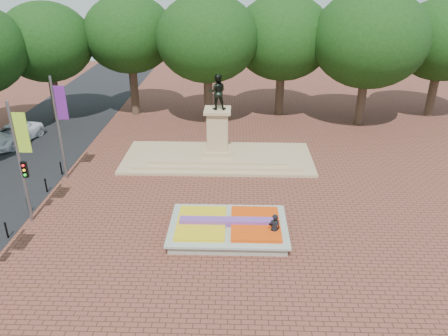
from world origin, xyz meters
The scene contains 9 objects.
ground centered at (0.00, 0.00, 0.00)m, with size 90.00×90.00×0.00m, color brown.
asphalt_street centered at (-15.00, 5.00, 0.01)m, with size 9.00×90.00×0.02m, color black.
flower_bed centered at (1.03, -2.00, 0.38)m, with size 6.30×4.30×0.91m.
monument centered at (0.00, 8.00, 0.88)m, with size 14.00×6.00×6.40m.
tree_row_back centered at (2.33, 18.00, 6.67)m, with size 44.80×8.80×10.43m.
banner_poles centered at (-10.08, -1.31, 3.88)m, with size 0.88×11.17×7.00m.
bollard_row centered at (-10.70, -1.50, 0.53)m, with size 0.12×13.12×0.98m.
van centered at (-16.80, 10.73, 0.75)m, with size 2.50×5.41×1.50m, color white.
pedestrian centered at (3.39, -2.74, 0.84)m, with size 0.61×0.40×1.67m, color black.
Camera 1 is at (1.38, -21.95, 13.12)m, focal length 35.00 mm.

